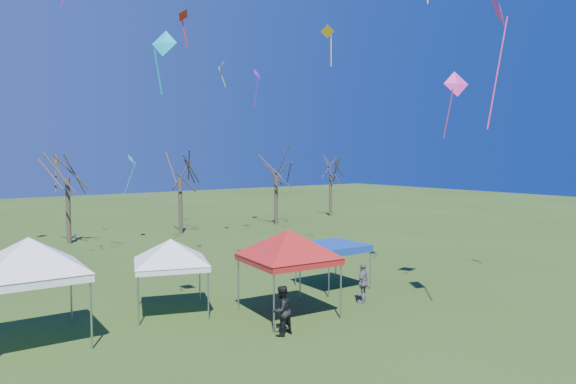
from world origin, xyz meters
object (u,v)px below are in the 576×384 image
tree_2 (67,155)px  tree_3 (180,158)px  tree_4 (276,158)px  person_grey (363,283)px  tent_white_west (29,245)px  tent_red (288,235)px  person_dark (281,310)px  tent_blue (333,247)px  tent_white_mid (171,244)px  tree_5 (331,161)px

tree_2 → tree_3: size_ratio=1.03×
tree_2 → tree_3: (8.40, -0.33, -0.21)m
tree_4 → person_grey: tree_4 is taller
tree_4 → person_grey: (-11.33, -22.54, -5.21)m
tent_white_west → tent_red: (8.71, -2.49, -0.18)m
tree_3 → tent_red: 22.95m
tree_4 → tree_2: bearing=178.8°
person_grey → person_dark: bearing=-15.9°
person_dark → person_grey: (5.12, 1.18, -0.02)m
tent_red → tree_2: bearing=97.2°
tent_blue → person_dark: size_ratio=1.58×
tree_3 → tree_4: size_ratio=1.00×
tree_4 → tent_white_mid: 26.72m
tree_2 → person_dark: size_ratio=4.70×
tree_5 → tent_white_west: bearing=-146.0°
tree_5 → tent_white_west: 38.66m
tree_3 → tent_blue: size_ratio=2.88×
tent_white_west → person_grey: size_ratio=2.75×
tent_white_mid → tree_5: bearing=38.2°
tent_white_mid → tent_red: (3.56, -2.99, 0.40)m
tree_4 → tent_red: size_ratio=1.79×
tree_2 → tent_white_west: (-5.89, -19.91, -2.95)m
tree_3 → person_grey: size_ratio=4.64×
tent_white_west → tree_4: bearing=39.6°
tent_red → person_dark: size_ratio=2.53×
person_grey → tent_red: bearing=-37.2°
tent_red → person_grey: size_ratio=2.58×
tree_2 → person_grey: size_ratio=4.80×
tent_blue → tree_2: bearing=109.0°
tent_blue → tent_white_west: bearing=178.2°
tree_4 → tent_white_mid: bearing=-134.1°
tree_2 → tree_3: 8.41m
tent_white_west → person_dark: (7.16, -4.19, -2.46)m
tree_4 → person_grey: bearing=-116.7°
tree_5 → tent_white_mid: tree_5 is taller
tree_3 → tree_5: size_ratio=1.06×
tree_2 → tree_4: 17.73m
tent_blue → person_grey: 2.88m
tree_4 → person_grey: 25.76m
person_dark → tree_5: bearing=-144.9°
tent_white_mid → person_dark: tent_white_mid is taller
tent_red → person_dark: bearing=-132.4°
tree_3 → person_dark: size_ratio=4.54×
tree_2 → tree_4: size_ratio=1.04×
tree_3 → tent_white_west: (-14.28, -19.58, -2.74)m
person_dark → tent_blue: bearing=-157.3°
tree_2 → tent_blue: size_ratio=2.98×
person_grey → tent_blue: bearing=-131.6°
tent_white_west → person_grey: (12.28, -3.01, -2.48)m
tree_5 → tent_blue: size_ratio=2.72×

